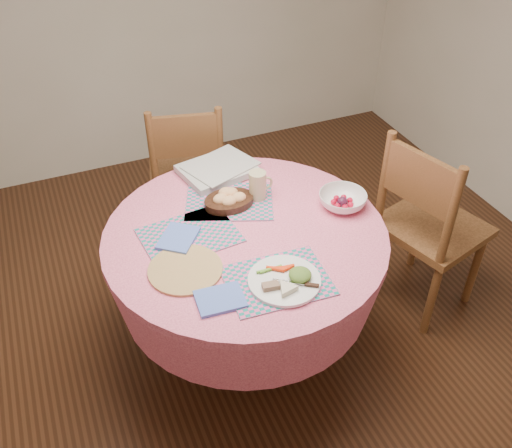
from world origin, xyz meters
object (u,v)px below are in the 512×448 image
Objects in this scene: chair_right at (427,224)px; fruit_bowl at (343,200)px; latte_mug at (258,185)px; chair_back at (188,171)px; bread_bowl at (229,199)px; dining_table at (246,265)px; wicker_trivet at (185,270)px; dinner_plate at (286,279)px.

fruit_bowl is at bearing 68.14° from chair_right.
latte_mug is 0.39m from fruit_bowl.
fruit_bowl is (-0.48, 0.05, 0.25)m from chair_right.
latte_mug is at bearing 56.43° from chair_right.
chair_back reaches higher than bread_bowl.
chair_back is at bearing 100.24° from latte_mug.
dining_table is at bearing -179.66° from fruit_bowl.
dining_table is at bearing 23.05° from wicker_trivet.
bread_bowl is (0.32, 0.35, 0.03)m from wicker_trivet.
fruit_bowl reaches higher than dinner_plate.
dining_table is at bearing -125.19° from latte_mug.
bread_bowl reaches higher than dinner_plate.
wicker_trivet is at bearing 86.61° from chair_back.
dinner_plate is 1.24× the size of bread_bowl.
latte_mug is (0.12, 0.57, 0.05)m from dinner_plate.
chair_back is at bearing 90.46° from dinner_plate.
dining_table is 4.33× the size of dinner_plate.
chair_right reaches higher than latte_mug.
bread_bowl is at bearing 156.20° from fruit_bowl.
chair_right is 1.07× the size of chair_back.
wicker_trivet is (-0.31, -0.13, 0.20)m from dining_table.
bread_bowl is (-0.01, -0.73, 0.29)m from chair_back.
dinner_plate is 0.57m from bread_bowl.
chair_right reaches higher than bread_bowl.
latte_mug is (0.15, 0.21, 0.27)m from dining_table.
wicker_trivet is 0.47m from bread_bowl.
dining_table is 9.13× the size of latte_mug.
fruit_bowl is at bearing -32.49° from latte_mug.
fruit_bowl is (0.79, 0.14, 0.03)m from wicker_trivet.
latte_mug reaches higher than dining_table.
dinner_plate is (-0.93, -0.31, 0.24)m from chair_right.
dinner_plate is at bearing -33.06° from wicker_trivet.
latte_mug is at bearing 147.51° from fruit_bowl.
dining_table is 0.53m from fruit_bowl.
fruit_bowl is at bearing 9.73° from wicker_trivet.
chair_back reaches higher than wicker_trivet.
dining_table is 0.37m from latte_mug.
wicker_trivet is at bearing -156.95° from dining_table.
chair_right is at bearing -15.28° from bread_bowl.
dining_table is 0.42m from dinner_plate.
chair_right is 1.37m from chair_back.
dinner_plate is (0.03, -0.36, 0.22)m from dining_table.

